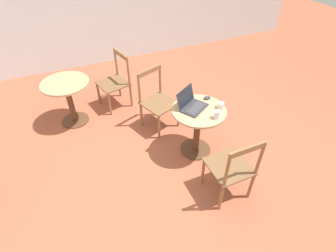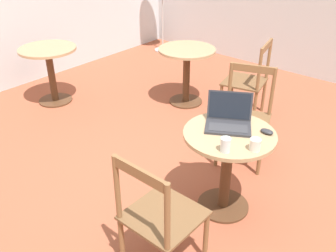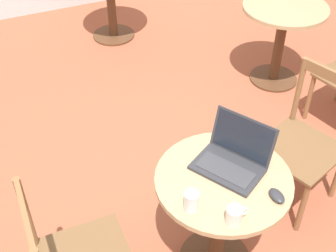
# 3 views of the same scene
# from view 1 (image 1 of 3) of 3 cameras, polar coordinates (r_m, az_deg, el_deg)

# --- Properties ---
(ground_plane) EXTENTS (16.00, 16.00, 0.00)m
(ground_plane) POSITION_cam_1_polar(r_m,az_deg,el_deg) (3.68, 0.12, -6.44)
(ground_plane) COLOR #9E5138
(cafe_table_near) EXTENTS (0.70, 0.70, 0.71)m
(cafe_table_near) POSITION_cam_1_polar(r_m,az_deg,el_deg) (3.44, 6.53, 0.94)
(cafe_table_near) COLOR #51331E
(cafe_table_near) RESTS_ON ground_plane
(cafe_table_mid) EXTENTS (0.70, 0.70, 0.71)m
(cafe_table_mid) POSITION_cam_1_polar(r_m,az_deg,el_deg) (4.23, -20.97, 6.57)
(cafe_table_mid) COLOR #51331E
(cafe_table_mid) RESTS_ON ground_plane
(chair_near_right) EXTENTS (0.58, 0.58, 0.91)m
(chair_near_right) POSITION_cam_1_polar(r_m,az_deg,el_deg) (3.92, -2.34, 5.48)
(chair_near_right) COLOR brown
(chair_near_right) RESTS_ON ground_plane
(chair_near_left) EXTENTS (0.46, 0.46, 0.91)m
(chair_near_left) POSITION_cam_1_polar(r_m,az_deg,el_deg) (3.03, 13.72, -8.88)
(chair_near_left) COLOR brown
(chair_near_left) RESTS_ON ground_plane
(chair_mid_front) EXTENTS (0.55, 0.55, 0.91)m
(chair_mid_front) POSITION_cam_1_polar(r_m,az_deg,el_deg) (4.48, -11.39, 9.48)
(chair_mid_front) COLOR brown
(chair_mid_front) RESTS_ON ground_plane
(laptop) EXTENTS (0.42, 0.44, 0.24)m
(laptop) POSITION_cam_1_polar(r_m,az_deg,el_deg) (3.32, 5.15, 4.75)
(laptop) COLOR #2D2D33
(laptop) RESTS_ON cafe_table_near
(mouse) EXTENTS (0.06, 0.10, 0.03)m
(mouse) POSITION_cam_1_polar(r_m,az_deg,el_deg) (3.52, 8.51, 6.11)
(mouse) COLOR #2D2D33
(mouse) RESTS_ON cafe_table_near
(mug) EXTENTS (0.11, 0.08, 0.09)m
(mug) POSITION_cam_1_polar(r_m,az_deg,el_deg) (3.35, 11.38, 4.37)
(mug) COLOR silver
(mug) RESTS_ON cafe_table_near
(drinking_glass) EXTENTS (0.07, 0.07, 0.10)m
(drinking_glass) POSITION_cam_1_polar(r_m,az_deg,el_deg) (3.18, 10.58, 2.46)
(drinking_glass) COLOR silver
(drinking_glass) RESTS_ON cafe_table_near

